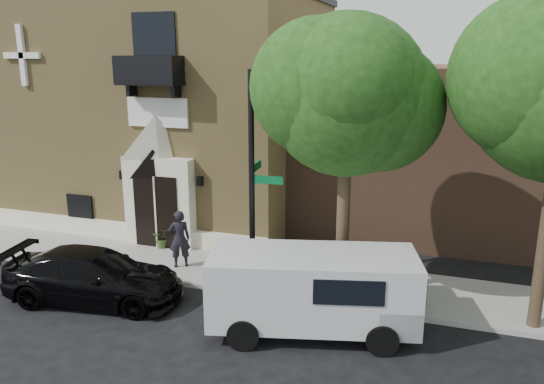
# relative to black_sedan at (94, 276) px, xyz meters

# --- Properties ---
(ground) EXTENTS (120.00, 120.00, 0.00)m
(ground) POSITION_rel_black_sedan_xyz_m (0.69, 1.59, -0.74)
(ground) COLOR black
(ground) RESTS_ON ground
(sidewalk) EXTENTS (42.00, 3.00, 0.15)m
(sidewalk) POSITION_rel_black_sedan_xyz_m (1.69, 3.09, -0.67)
(sidewalk) COLOR gray
(sidewalk) RESTS_ON ground
(church) EXTENTS (12.20, 11.01, 9.30)m
(church) POSITION_rel_black_sedan_xyz_m (-2.30, 9.54, 3.89)
(church) COLOR #A5874E
(church) RESTS_ON ground
(neighbour_building) EXTENTS (18.00, 8.00, 6.40)m
(neighbour_building) POSITION_rel_black_sedan_xyz_m (12.69, 10.59, 2.46)
(neighbour_building) COLOR brown
(neighbour_building) RESTS_ON ground
(street_tree_left) EXTENTS (4.97, 4.38, 7.77)m
(street_tree_left) POSITION_rel_black_sedan_xyz_m (6.72, 1.93, 5.12)
(street_tree_left) COLOR #38281C
(street_tree_left) RESTS_ON sidewalk
(black_sedan) EXTENTS (5.35, 2.77, 1.48)m
(black_sedan) POSITION_rel_black_sedan_xyz_m (0.00, 0.00, 0.00)
(black_sedan) COLOR black
(black_sedan) RESTS_ON ground
(cargo_van) EXTENTS (5.46, 3.22, 2.09)m
(cargo_van) POSITION_rel_black_sedan_xyz_m (6.52, 0.26, 0.43)
(cargo_van) COLOR silver
(cargo_van) RESTS_ON ground
(street_sign) EXTENTS (1.00, 1.00, 6.31)m
(street_sign) POSITION_rel_black_sedan_xyz_m (4.06, 2.11, 2.58)
(street_sign) COLOR black
(street_sign) RESTS_ON sidewalk
(fire_hydrant) EXTENTS (0.42, 0.34, 0.74)m
(fire_hydrant) POSITION_rel_black_sedan_xyz_m (6.32, 2.04, -0.23)
(fire_hydrant) COLOR #A51015
(fire_hydrant) RESTS_ON sidewalk
(dumpster) EXTENTS (2.28, 1.70, 1.33)m
(dumpster) POSITION_rel_black_sedan_xyz_m (7.68, 2.08, 0.08)
(dumpster) COLOR #103C1A
(dumpster) RESTS_ON sidewalk
(planter) EXTENTS (0.82, 0.76, 0.74)m
(planter) POSITION_rel_black_sedan_xyz_m (-0.11, 4.06, -0.22)
(planter) COLOR #455B2A
(planter) RESTS_ON sidewalk
(pedestrian_near) EXTENTS (0.83, 0.76, 1.89)m
(pedestrian_near) POSITION_rel_black_sedan_xyz_m (1.31, 2.69, 0.35)
(pedestrian_near) COLOR black
(pedestrian_near) RESTS_ON sidewalk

